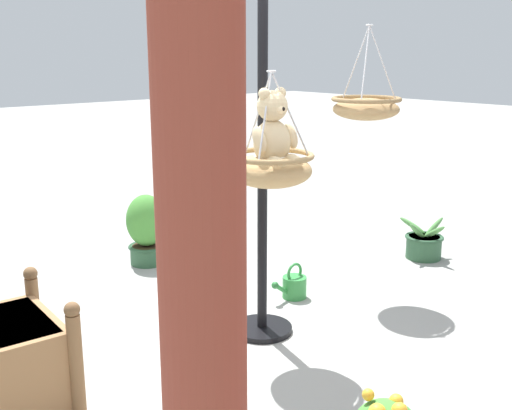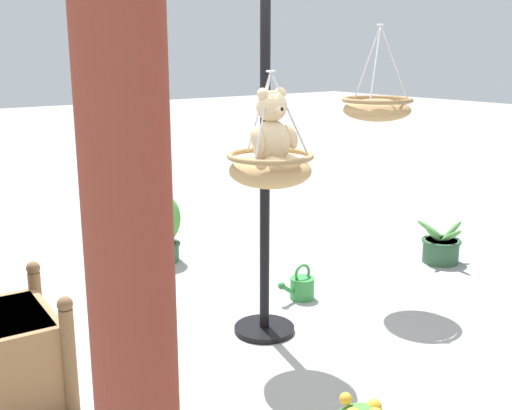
{
  "view_description": "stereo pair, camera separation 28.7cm",
  "coord_description": "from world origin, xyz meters",
  "px_view_note": "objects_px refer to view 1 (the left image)",
  "views": [
    {
      "loc": [
        2.59,
        3.07,
        2.0
      ],
      "look_at": [
        -0.02,
        0.07,
        1.01
      ],
      "focal_mm": 43.73,
      "sensor_mm": 36.0,
      "label": 1
    },
    {
      "loc": [
        2.36,
        3.25,
        2.0
      ],
      "look_at": [
        -0.02,
        0.07,
        1.01
      ],
      "focal_mm": 43.73,
      "sensor_mm": 36.0,
      "label": 2
    }
  ],
  "objects_px": {
    "hanging_basket_with_teddy": "(271,168)",
    "hanging_basket_left_high": "(366,107)",
    "greenhouse_pillar_left": "(202,283)",
    "potted_plant_fern_front": "(147,229)",
    "potted_plant_small_succulent": "(424,244)",
    "teddy_bear": "(274,134)",
    "display_pole_central": "(262,225)",
    "watering_can": "(294,286)"
  },
  "relations": [
    {
      "from": "hanging_basket_left_high",
      "to": "potted_plant_fern_front",
      "type": "relative_size",
      "value": 1.1
    },
    {
      "from": "greenhouse_pillar_left",
      "to": "potted_plant_fern_front",
      "type": "relative_size",
      "value": 4.37
    },
    {
      "from": "teddy_bear",
      "to": "hanging_basket_left_high",
      "type": "bearing_deg",
      "value": -165.08
    },
    {
      "from": "potted_plant_small_succulent",
      "to": "teddy_bear",
      "type": "bearing_deg",
      "value": 10.8
    },
    {
      "from": "display_pole_central",
      "to": "greenhouse_pillar_left",
      "type": "height_order",
      "value": "greenhouse_pillar_left"
    },
    {
      "from": "potted_plant_fern_front",
      "to": "potted_plant_small_succulent",
      "type": "xyz_separation_m",
      "value": [
        -2.15,
        1.65,
        -0.2
      ]
    },
    {
      "from": "greenhouse_pillar_left",
      "to": "hanging_basket_left_high",
      "type": "bearing_deg",
      "value": -146.84
    },
    {
      "from": "display_pole_central",
      "to": "potted_plant_small_succulent",
      "type": "xyz_separation_m",
      "value": [
        -2.31,
        -0.2,
        -0.66
      ]
    },
    {
      "from": "teddy_bear",
      "to": "hanging_basket_left_high",
      "type": "xyz_separation_m",
      "value": [
        -1.34,
        -0.36,
        0.06
      ]
    },
    {
      "from": "hanging_basket_with_teddy",
      "to": "greenhouse_pillar_left",
      "type": "relative_size",
      "value": 0.25
    },
    {
      "from": "potted_plant_small_succulent",
      "to": "watering_can",
      "type": "height_order",
      "value": "potted_plant_small_succulent"
    },
    {
      "from": "potted_plant_fern_front",
      "to": "greenhouse_pillar_left",
      "type": "bearing_deg",
      "value": 61.11
    },
    {
      "from": "hanging_basket_with_teddy",
      "to": "display_pole_central",
      "type": "bearing_deg",
      "value": -120.96
    },
    {
      "from": "hanging_basket_left_high",
      "to": "potted_plant_fern_front",
      "type": "height_order",
      "value": "hanging_basket_left_high"
    },
    {
      "from": "teddy_bear",
      "to": "display_pole_central",
      "type": "bearing_deg",
      "value": -118.72
    },
    {
      "from": "teddy_bear",
      "to": "potted_plant_small_succulent",
      "type": "xyz_separation_m",
      "value": [
        -2.46,
        -0.47,
        -1.35
      ]
    },
    {
      "from": "hanging_basket_left_high",
      "to": "potted_plant_small_succulent",
      "type": "xyz_separation_m",
      "value": [
        -1.12,
        -0.11,
        -1.41
      ]
    },
    {
      "from": "display_pole_central",
      "to": "hanging_basket_with_teddy",
      "type": "height_order",
      "value": "display_pole_central"
    },
    {
      "from": "display_pole_central",
      "to": "hanging_basket_left_high",
      "type": "height_order",
      "value": "display_pole_central"
    },
    {
      "from": "display_pole_central",
      "to": "hanging_basket_left_high",
      "type": "xyz_separation_m",
      "value": [
        -1.19,
        -0.08,
        0.75
      ]
    },
    {
      "from": "hanging_basket_with_teddy",
      "to": "greenhouse_pillar_left",
      "type": "xyz_separation_m",
      "value": [
        1.79,
        1.71,
        0.17
      ]
    },
    {
      "from": "display_pole_central",
      "to": "hanging_basket_left_high",
      "type": "bearing_deg",
      "value": -176.02
    },
    {
      "from": "hanging_basket_left_high",
      "to": "greenhouse_pillar_left",
      "type": "height_order",
      "value": "greenhouse_pillar_left"
    },
    {
      "from": "greenhouse_pillar_left",
      "to": "potted_plant_fern_front",
      "type": "height_order",
      "value": "greenhouse_pillar_left"
    },
    {
      "from": "display_pole_central",
      "to": "hanging_basket_left_high",
      "type": "distance_m",
      "value": 1.41
    },
    {
      "from": "hanging_basket_with_teddy",
      "to": "greenhouse_pillar_left",
      "type": "height_order",
      "value": "greenhouse_pillar_left"
    },
    {
      "from": "potted_plant_small_succulent",
      "to": "hanging_basket_with_teddy",
      "type": "bearing_deg",
      "value": 10.27
    },
    {
      "from": "display_pole_central",
      "to": "greenhouse_pillar_left",
      "type": "bearing_deg",
      "value": 45.31
    },
    {
      "from": "hanging_basket_left_high",
      "to": "potted_plant_small_succulent",
      "type": "distance_m",
      "value": 1.81
    },
    {
      "from": "potted_plant_fern_front",
      "to": "watering_can",
      "type": "xyz_separation_m",
      "value": [
        -0.46,
        1.54,
        -0.24
      ]
    },
    {
      "from": "greenhouse_pillar_left",
      "to": "watering_can",
      "type": "distance_m",
      "value": 3.67
    },
    {
      "from": "potted_plant_small_succulent",
      "to": "watering_can",
      "type": "xyz_separation_m",
      "value": [
        1.69,
        -0.11,
        -0.04
      ]
    },
    {
      "from": "display_pole_central",
      "to": "watering_can",
      "type": "relative_size",
      "value": 7.32
    },
    {
      "from": "teddy_bear",
      "to": "hanging_basket_with_teddy",
      "type": "bearing_deg",
      "value": -90.0
    },
    {
      "from": "teddy_bear",
      "to": "greenhouse_pillar_left",
      "type": "bearing_deg",
      "value": 43.31
    },
    {
      "from": "teddy_bear",
      "to": "watering_can",
      "type": "xyz_separation_m",
      "value": [
        -0.77,
        -0.58,
        -1.39
      ]
    },
    {
      "from": "display_pole_central",
      "to": "watering_can",
      "type": "height_order",
      "value": "display_pole_central"
    },
    {
      "from": "hanging_basket_with_teddy",
      "to": "hanging_basket_left_high",
      "type": "relative_size",
      "value": 0.99
    },
    {
      "from": "hanging_basket_left_high",
      "to": "watering_can",
      "type": "bearing_deg",
      "value": -21.77
    },
    {
      "from": "greenhouse_pillar_left",
      "to": "potted_plant_fern_front",
      "type": "xyz_separation_m",
      "value": [
        -2.1,
        -3.81,
        -1.09
      ]
    },
    {
      "from": "hanging_basket_with_teddy",
      "to": "teddy_bear",
      "type": "height_order",
      "value": "hanging_basket_with_teddy"
    },
    {
      "from": "hanging_basket_left_high",
      "to": "teddy_bear",
      "type": "bearing_deg",
      "value": 14.92
    }
  ]
}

